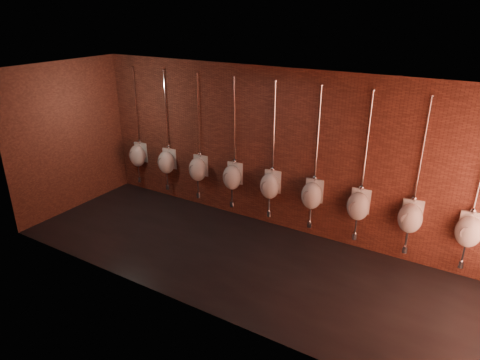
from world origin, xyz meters
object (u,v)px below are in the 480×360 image
object	(u,v)px
urinal_0	(138,155)
urinal_8	(469,231)
urinal_2	(198,169)
urinal_5	(312,195)
urinal_1	(167,162)
urinal_7	(410,217)
urinal_4	(270,185)
urinal_3	(232,177)
urinal_6	(358,205)

from	to	relation	value
urinal_0	urinal_8	distance (m)	7.10
urinal_2	urinal_5	distance (m)	2.66
urinal_1	urinal_8	distance (m)	6.21
urinal_7	urinal_8	distance (m)	0.89
urinal_1	urinal_7	world-z (taller)	same
urinal_1	urinal_8	world-z (taller)	same
urinal_5	urinal_4	bearing A→B (deg)	180.00
urinal_3	urinal_5	distance (m)	1.77
urinal_2	urinal_6	size ratio (longest dim) A/B	1.00
urinal_2	urinal_4	xyz separation A→B (m)	(1.77, 0.00, 0.00)
urinal_3	urinal_8	xyz separation A→B (m)	(4.44, 0.00, 0.00)
urinal_1	urinal_2	xyz separation A→B (m)	(0.89, 0.00, 0.00)
urinal_3	urinal_4	distance (m)	0.89
urinal_0	urinal_1	bearing A→B (deg)	0.00
urinal_7	urinal_4	bearing A→B (deg)	180.00
urinal_4	urinal_8	distance (m)	3.55
urinal_2	urinal_4	distance (m)	1.77
urinal_1	urinal_7	xyz separation A→B (m)	(5.32, 0.00, 0.00)
urinal_0	urinal_3	world-z (taller)	same
urinal_0	urinal_6	bearing A→B (deg)	0.00
urinal_5	urinal_7	world-z (taller)	same
urinal_4	urinal_7	size ratio (longest dim) A/B	1.00
urinal_4	urinal_8	world-z (taller)	same
urinal_0	urinal_4	size ratio (longest dim) A/B	1.00
urinal_6	urinal_5	bearing A→B (deg)	180.00
urinal_4	urinal_2	bearing A→B (deg)	180.00
urinal_0	urinal_1	size ratio (longest dim) A/B	1.00
urinal_5	urinal_6	xyz separation A→B (m)	(0.89, 0.00, 0.00)
urinal_3	urinal_4	bearing A→B (deg)	0.00
urinal_4	urinal_6	distance (m)	1.77
urinal_1	urinal_4	distance (m)	2.66
urinal_2	urinal_3	world-z (taller)	same
urinal_4	urinal_6	world-z (taller)	same
urinal_3	urinal_2	bearing A→B (deg)	180.00
urinal_5	urinal_6	world-z (taller)	same
urinal_4	urinal_0	bearing A→B (deg)	180.00
urinal_2	urinal_4	bearing A→B (deg)	0.00
urinal_2	urinal_0	bearing A→B (deg)	180.00
urinal_1	urinal_4	bearing A→B (deg)	0.00
urinal_8	urinal_0	bearing A→B (deg)	180.00
urinal_2	urinal_8	distance (m)	5.32
urinal_0	urinal_3	xyz separation A→B (m)	(2.66, 0.00, 0.00)
urinal_3	urinal_0	bearing A→B (deg)	180.00
urinal_3	urinal_7	xyz separation A→B (m)	(3.55, 0.00, 0.00)
urinal_4	urinal_1	bearing A→B (deg)	180.00
urinal_1	urinal_7	bearing A→B (deg)	0.00
urinal_2	urinal_7	xyz separation A→B (m)	(4.44, 0.00, 0.00)
urinal_8	urinal_4	bearing A→B (deg)	180.00
urinal_7	urinal_2	bearing A→B (deg)	180.00
urinal_1	urinal_5	world-z (taller)	same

